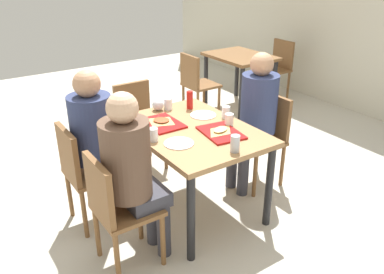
# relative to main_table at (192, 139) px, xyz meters

# --- Properties ---
(ground_plane) EXTENTS (10.00, 10.00, 0.02)m
(ground_plane) POSITION_rel_main_table_xyz_m (0.00, 0.00, -0.66)
(ground_plane) COLOR beige
(main_table) EXTENTS (1.18, 0.85, 0.74)m
(main_table) POSITION_rel_main_table_xyz_m (0.00, 0.00, 0.00)
(main_table) COLOR #9E7247
(main_table) RESTS_ON ground_plane
(chair_near_left) EXTENTS (0.40, 0.40, 0.85)m
(chair_near_left) POSITION_rel_main_table_xyz_m (-0.29, -0.81, -0.15)
(chair_near_left) COLOR brown
(chair_near_left) RESTS_ON ground_plane
(chair_near_right) EXTENTS (0.40, 0.40, 0.85)m
(chair_near_right) POSITION_rel_main_table_xyz_m (0.29, -0.81, -0.15)
(chair_near_right) COLOR brown
(chair_near_right) RESTS_ON ground_plane
(chair_far_side) EXTENTS (0.40, 0.40, 0.85)m
(chair_far_side) POSITION_rel_main_table_xyz_m (0.00, 0.81, -0.15)
(chair_far_side) COLOR brown
(chair_far_side) RESTS_ON ground_plane
(chair_left_end) EXTENTS (0.40, 0.40, 0.85)m
(chair_left_end) POSITION_rel_main_table_xyz_m (-0.97, 0.00, -0.15)
(chair_left_end) COLOR brown
(chair_left_end) RESTS_ON ground_plane
(person_in_red) EXTENTS (0.32, 0.42, 1.26)m
(person_in_red) POSITION_rel_main_table_xyz_m (-0.29, -0.67, 0.09)
(person_in_red) COLOR #383842
(person_in_red) RESTS_ON ground_plane
(person_in_brown_jacket) EXTENTS (0.32, 0.42, 1.26)m
(person_in_brown_jacket) POSITION_rel_main_table_xyz_m (0.29, -0.67, 0.09)
(person_in_brown_jacket) COLOR #383842
(person_in_brown_jacket) RESTS_ON ground_plane
(person_far_side) EXTENTS (0.32, 0.42, 1.26)m
(person_far_side) POSITION_rel_main_table_xyz_m (-0.00, 0.67, 0.09)
(person_far_side) COLOR #383842
(person_far_side) RESTS_ON ground_plane
(tray_red_near) EXTENTS (0.36, 0.26, 0.02)m
(tray_red_near) POSITION_rel_main_table_xyz_m (-0.21, -0.15, 0.10)
(tray_red_near) COLOR #B21414
(tray_red_near) RESTS_ON main_table
(tray_red_far) EXTENTS (0.39, 0.31, 0.02)m
(tray_red_far) POSITION_rel_main_table_xyz_m (0.21, 0.13, 0.10)
(tray_red_far) COLOR #B21414
(tray_red_far) RESTS_ON main_table
(paper_plate_center) EXTENTS (0.22, 0.22, 0.01)m
(paper_plate_center) POSITION_rel_main_table_xyz_m (-0.18, 0.24, 0.10)
(paper_plate_center) COLOR white
(paper_plate_center) RESTS_ON main_table
(paper_plate_near_edge) EXTENTS (0.22, 0.22, 0.01)m
(paper_plate_near_edge) POSITION_rel_main_table_xyz_m (0.18, -0.24, 0.10)
(paper_plate_near_edge) COLOR white
(paper_plate_near_edge) RESTS_ON main_table
(pizza_slice_a) EXTENTS (0.25, 0.24, 0.02)m
(pizza_slice_a) POSITION_rel_main_table_xyz_m (-0.22, -0.15, 0.12)
(pizza_slice_a) COLOR #DBAD60
(pizza_slice_a) RESTS_ON tray_red_near
(pizza_slice_b) EXTENTS (0.19, 0.23, 0.02)m
(pizza_slice_b) POSITION_rel_main_table_xyz_m (0.20, 0.13, 0.12)
(pizza_slice_b) COLOR #DBAD60
(pizza_slice_b) RESTS_ON tray_red_far
(plastic_cup_a) EXTENTS (0.07, 0.07, 0.10)m
(plastic_cup_a) POSITION_rel_main_table_xyz_m (-0.03, 0.36, 0.14)
(plastic_cup_a) COLOR white
(plastic_cup_a) RESTS_ON main_table
(plastic_cup_b) EXTENTS (0.07, 0.07, 0.10)m
(plastic_cup_b) POSITION_rel_main_table_xyz_m (0.03, -0.36, 0.14)
(plastic_cup_b) COLOR white
(plastic_cup_b) RESTS_ON main_table
(plastic_cup_c) EXTENTS (0.07, 0.07, 0.10)m
(plastic_cup_c) POSITION_rel_main_table_xyz_m (-0.47, 0.06, 0.14)
(plastic_cup_c) COLOR white
(plastic_cup_c) RESTS_ON main_table
(plastic_cup_d) EXTENTS (0.07, 0.07, 0.10)m
(plastic_cup_d) POSITION_rel_main_table_xyz_m (0.12, 0.28, 0.14)
(plastic_cup_d) COLOR white
(plastic_cup_d) RESTS_ON main_table
(soda_can) EXTENTS (0.07, 0.07, 0.12)m
(soda_can) POSITION_rel_main_table_xyz_m (0.50, 0.02, 0.16)
(soda_can) COLOR #B7BCC6
(soda_can) RESTS_ON main_table
(condiment_bottle) EXTENTS (0.06, 0.06, 0.16)m
(condiment_bottle) POSITION_rel_main_table_xyz_m (-0.38, 0.24, 0.17)
(condiment_bottle) COLOR red
(condiment_bottle) RESTS_ON main_table
(foil_bundle) EXTENTS (0.10, 0.10, 0.10)m
(foil_bundle) POSITION_rel_main_table_xyz_m (-0.50, -0.02, 0.14)
(foil_bundle) COLOR silver
(foil_bundle) RESTS_ON main_table
(background_table) EXTENTS (0.90, 0.70, 0.74)m
(background_table) POSITION_rel_main_table_xyz_m (-1.70, 1.95, -0.03)
(background_table) COLOR brown
(background_table) RESTS_ON ground_plane
(background_chair_near) EXTENTS (0.40, 0.40, 0.85)m
(background_chair_near) POSITION_rel_main_table_xyz_m (-1.70, 1.22, -0.15)
(background_chair_near) COLOR brown
(background_chair_near) RESTS_ON ground_plane
(background_chair_far) EXTENTS (0.40, 0.40, 0.85)m
(background_chair_far) POSITION_rel_main_table_xyz_m (-1.70, 2.68, -0.15)
(background_chair_far) COLOR brown
(background_chair_far) RESTS_ON ground_plane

